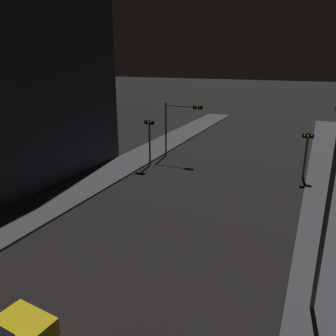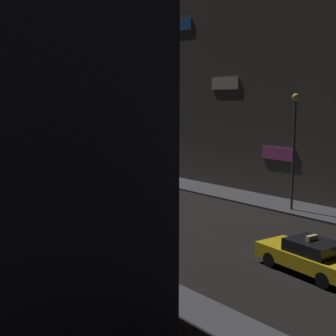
{
  "view_description": "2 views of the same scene",
  "coord_description": "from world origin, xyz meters",
  "px_view_note": "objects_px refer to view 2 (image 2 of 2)",
  "views": [
    {
      "loc": [
        6.53,
        3.92,
        8.63
      ],
      "look_at": [
        -0.79,
        20.36,
        2.79
      ],
      "focal_mm": 36.34,
      "sensor_mm": 36.0,
      "label": 1
    },
    {
      "loc": [
        -17.11,
        -2.04,
        7.03
      ],
      "look_at": [
        0.12,
        19.02,
        3.02
      ],
      "focal_mm": 49.18,
      "sensor_mm": 36.0,
      "label": 2
    }
  ],
  "objects_px": {
    "traffic_light_right_kerb": "(139,153)",
    "sign_pole_left": "(116,203)",
    "taxi": "(310,256)",
    "traffic_light_left_kerb": "(10,164)",
    "street_lamp_near_block": "(294,134)",
    "traffic_light_overhead": "(11,148)"
  },
  "relations": [
    {
      "from": "traffic_light_overhead",
      "to": "sign_pole_left",
      "type": "xyz_separation_m",
      "value": [
        -2.71,
        -18.47,
        -0.53
      ]
    },
    {
      "from": "taxi",
      "to": "traffic_light_right_kerb",
      "type": "bearing_deg",
      "value": 71.76
    },
    {
      "from": "traffic_light_overhead",
      "to": "street_lamp_near_block",
      "type": "bearing_deg",
      "value": -54.2
    },
    {
      "from": "sign_pole_left",
      "to": "street_lamp_near_block",
      "type": "relative_size",
      "value": 0.64
    },
    {
      "from": "traffic_light_right_kerb",
      "to": "sign_pole_left",
      "type": "height_order",
      "value": "sign_pole_left"
    },
    {
      "from": "taxi",
      "to": "traffic_light_left_kerb",
      "type": "distance_m",
      "value": 20.75
    },
    {
      "from": "taxi",
      "to": "traffic_light_right_kerb",
      "type": "relative_size",
      "value": 1.31
    },
    {
      "from": "traffic_light_left_kerb",
      "to": "traffic_light_right_kerb",
      "type": "bearing_deg",
      "value": 8.55
    },
    {
      "from": "taxi",
      "to": "street_lamp_near_block",
      "type": "bearing_deg",
      "value": 39.57
    },
    {
      "from": "traffic_light_overhead",
      "to": "sign_pole_left",
      "type": "distance_m",
      "value": 18.67
    },
    {
      "from": "traffic_light_overhead",
      "to": "traffic_light_left_kerb",
      "type": "xyz_separation_m",
      "value": [
        -1.33,
        -3.27,
        -0.75
      ]
    },
    {
      "from": "traffic_light_right_kerb",
      "to": "sign_pole_left",
      "type": "bearing_deg",
      "value": -128.24
    },
    {
      "from": "taxi",
      "to": "traffic_light_left_kerb",
      "type": "relative_size",
      "value": 1.18
    },
    {
      "from": "traffic_light_left_kerb",
      "to": "sign_pole_left",
      "type": "distance_m",
      "value": 15.26
    },
    {
      "from": "traffic_light_overhead",
      "to": "street_lamp_near_block",
      "type": "distance_m",
      "value": 20.3
    },
    {
      "from": "street_lamp_near_block",
      "to": "traffic_light_overhead",
      "type": "bearing_deg",
      "value": 125.8
    },
    {
      "from": "traffic_light_overhead",
      "to": "traffic_light_right_kerb",
      "type": "height_order",
      "value": "traffic_light_overhead"
    },
    {
      "from": "sign_pole_left",
      "to": "taxi",
      "type": "bearing_deg",
      "value": -38.24
    },
    {
      "from": "traffic_light_overhead",
      "to": "street_lamp_near_block",
      "type": "height_order",
      "value": "street_lamp_near_block"
    },
    {
      "from": "traffic_light_overhead",
      "to": "traffic_light_right_kerb",
      "type": "xyz_separation_m",
      "value": [
        10.69,
        -1.46,
        -1.0
      ]
    },
    {
      "from": "taxi",
      "to": "traffic_light_right_kerb",
      "type": "xyz_separation_m",
      "value": [
        7.21,
        21.88,
        1.79
      ]
    },
    {
      "from": "traffic_light_overhead",
      "to": "traffic_light_left_kerb",
      "type": "distance_m",
      "value": 3.61
    }
  ]
}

